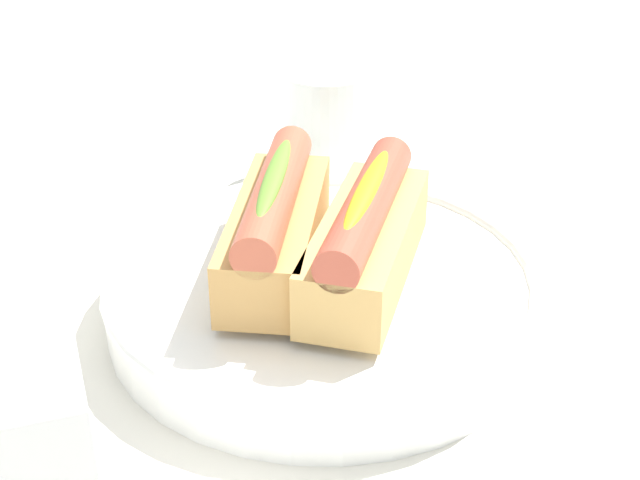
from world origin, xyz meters
name	(u,v)px	position (x,y,z in m)	size (l,w,h in m)	color
ground_plane	(326,328)	(0.00, 0.00, 0.00)	(2.40, 2.40, 0.00)	silver
serving_bowl	(320,292)	(0.01, 0.00, 0.02)	(0.27, 0.27, 0.04)	white
hotdog_front	(365,233)	(0.00, -0.02, 0.06)	(0.16, 0.10, 0.06)	tan
hotdog_back	(276,224)	(0.02, 0.03, 0.06)	(0.16, 0.08, 0.06)	tan
water_glass	(326,131)	(0.22, -0.02, 0.04)	(0.07, 0.07, 0.09)	white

